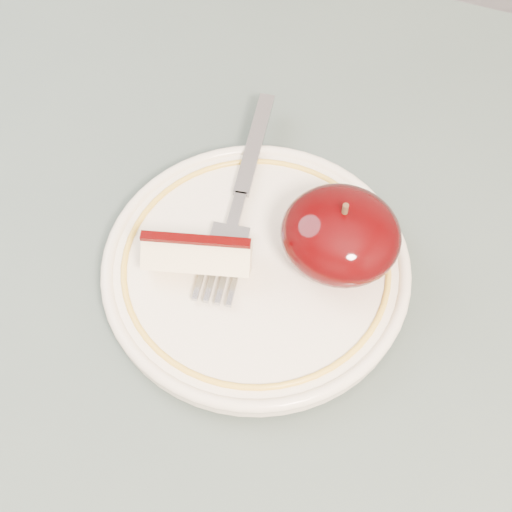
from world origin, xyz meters
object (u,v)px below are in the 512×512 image
(plate, at_px, (256,267))
(fork, at_px, (240,196))
(apple_half, at_px, (341,235))
(table, at_px, (150,415))

(plate, xyz_separation_m, fork, (-0.03, 0.05, 0.01))
(apple_half, bearing_deg, plate, -152.01)
(table, relative_size, plate, 4.14)
(table, relative_size, apple_half, 10.91)
(table, xyz_separation_m, plate, (0.05, 0.10, 0.10))
(plate, height_order, apple_half, apple_half)
(apple_half, height_order, fork, apple_half)
(table, bearing_deg, plate, 62.31)
(table, distance_m, plate, 0.15)
(plate, bearing_deg, fork, 122.42)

